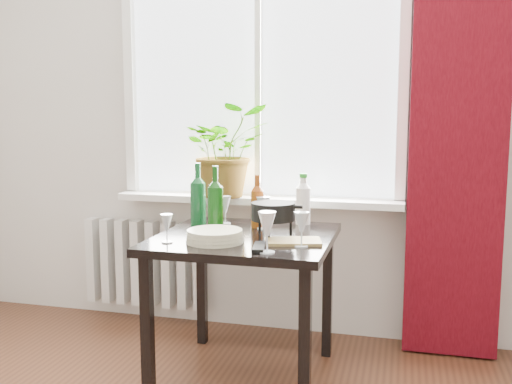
% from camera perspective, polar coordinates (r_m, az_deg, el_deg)
% --- Properties ---
extents(window, '(1.72, 0.08, 1.62)m').
position_cam_1_polar(window, '(3.44, 0.33, 12.25)').
color(window, white).
rests_on(window, ground).
extents(windowsill, '(1.72, 0.20, 0.04)m').
position_cam_1_polar(windowsill, '(3.40, 0.03, -0.78)').
color(windowsill, white).
rests_on(windowsill, ground).
extents(curtain, '(0.50, 0.12, 2.56)m').
position_cam_1_polar(curtain, '(3.24, 19.58, 6.72)').
color(curtain, '#3B050C').
rests_on(curtain, ground).
extents(radiator, '(0.80, 0.10, 0.55)m').
position_cam_1_polar(radiator, '(3.78, -11.02, -6.97)').
color(radiator, silver).
rests_on(radiator, ground).
extents(table, '(0.85, 0.85, 0.74)m').
position_cam_1_polar(table, '(2.84, -1.07, -6.12)').
color(table, black).
rests_on(table, ground).
extents(potted_plant, '(0.64, 0.61, 0.55)m').
position_cam_1_polar(potted_plant, '(3.36, -2.99, 4.14)').
color(potted_plant, '#1D6E1F').
rests_on(potted_plant, windowsill).
extents(wine_bottle_left, '(0.09, 0.09, 0.34)m').
position_cam_1_polar(wine_bottle_left, '(3.02, -5.82, -0.23)').
color(wine_bottle_left, '#0C431C').
rests_on(wine_bottle_left, table).
extents(wine_bottle_right, '(0.09, 0.09, 0.34)m').
position_cam_1_polar(wine_bottle_right, '(2.88, -4.08, -0.64)').
color(wine_bottle_right, '#0B3A0B').
rests_on(wine_bottle_right, table).
extents(bottle_amber, '(0.07, 0.07, 0.28)m').
position_cam_1_polar(bottle_amber, '(2.98, 0.13, -0.87)').
color(bottle_amber, '#7A350D').
rests_on(bottle_amber, table).
extents(cleaning_bottle, '(0.10, 0.10, 0.28)m').
position_cam_1_polar(cleaning_bottle, '(3.08, 4.74, -0.67)').
color(cleaning_bottle, white).
rests_on(cleaning_bottle, table).
extents(wineglass_front_right, '(0.10, 0.10, 0.18)m').
position_cam_1_polar(wineglass_front_right, '(2.44, 1.11, -4.01)').
color(wineglass_front_right, white).
rests_on(wineglass_front_right, table).
extents(wineglass_far_right, '(0.07, 0.07, 0.16)m').
position_cam_1_polar(wineglass_far_right, '(2.56, 4.58, -3.70)').
color(wineglass_far_right, silver).
rests_on(wineglass_far_right, table).
extents(wineglass_back_center, '(0.10, 0.10, 0.17)m').
position_cam_1_polar(wineglass_back_center, '(2.95, 0.74, -2.06)').
color(wineglass_back_center, silver).
rests_on(wineglass_back_center, table).
extents(wineglass_back_left, '(0.08, 0.08, 0.16)m').
position_cam_1_polar(wineglass_back_left, '(3.09, -3.11, -1.78)').
color(wineglass_back_left, silver).
rests_on(wineglass_back_left, table).
extents(wineglass_front_left, '(0.08, 0.08, 0.14)m').
position_cam_1_polar(wineglass_front_left, '(2.67, -8.91, -3.60)').
color(wineglass_front_left, silver).
rests_on(wineglass_front_left, table).
extents(plate_stack, '(0.28, 0.28, 0.06)m').
position_cam_1_polar(plate_stack, '(2.66, -4.14, -4.41)').
color(plate_stack, beige).
rests_on(plate_stack, table).
extents(fondue_pot, '(0.29, 0.27, 0.17)m').
position_cam_1_polar(fondue_pot, '(2.78, 1.72, -2.75)').
color(fondue_pot, black).
rests_on(fondue_pot, table).
extents(tv_remote, '(0.08, 0.18, 0.02)m').
position_cam_1_polar(tv_remote, '(2.52, 0.32, -5.54)').
color(tv_remote, black).
rests_on(tv_remote, table).
extents(cutting_board, '(0.29, 0.22, 0.01)m').
position_cam_1_polar(cutting_board, '(2.65, 3.72, -4.93)').
color(cutting_board, '#9B8046').
rests_on(cutting_board, table).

